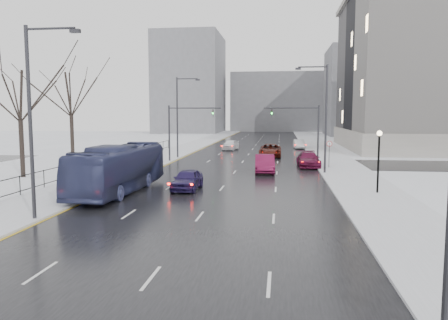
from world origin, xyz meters
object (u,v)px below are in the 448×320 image
at_px(tree_park_e, 73,165).
at_px(lamppost_r_mid, 379,152).
at_px(sedan_right_far, 308,159).
at_px(streetlight_l_far, 179,113).
at_px(mast_signal_right, 308,127).
at_px(bus, 119,168).
at_px(tree_park_d, 23,178).
at_px(sedan_right_distant, 299,144).
at_px(streetlight_l_near, 34,113).
at_px(sedan_right_cross, 270,150).
at_px(sedan_right_near, 265,164).
at_px(streetlight_r_near, 446,113).
at_px(mast_signal_left, 178,126).
at_px(sedan_center_near, 187,180).
at_px(streetlight_r_mid, 324,113).
at_px(sedan_center_far, 231,145).
at_px(no_uturn_sign, 329,146).

bearing_deg(tree_park_e, lamppost_r_mid, -25.62).
bearing_deg(tree_park_e, sedan_right_far, 2.30).
height_order(streetlight_l_far, mast_signal_right, streetlight_l_far).
bearing_deg(bus, tree_park_d, 154.80).
xyz_separation_m(streetlight_l_far, sedan_right_distant, (15.37, 16.72, -4.86)).
height_order(streetlight_l_near, streetlight_l_far, same).
bearing_deg(sedan_right_cross, sedan_right_near, -90.46).
relative_size(tree_park_d, mast_signal_right, 1.92).
relative_size(streetlight_l_near, sedan_right_distant, 2.30).
relative_size(tree_park_e, streetlight_r_near, 1.35).
relative_size(lamppost_r_mid, mast_signal_left, 0.66).
distance_m(mast_signal_right, sedan_center_near, 20.69).
distance_m(streetlight_r_mid, sedan_center_far, 27.86).
relative_size(tree_park_e, streetlight_r_mid, 1.35).
bearing_deg(tree_park_d, lamppost_r_mid, -7.91).
xyz_separation_m(streetlight_r_near, sedan_right_far, (-0.97, 35.02, -4.80)).
height_order(tree_park_e, sedan_right_cross, tree_park_e).
bearing_deg(sedan_right_near, streetlight_r_mid, -4.83).
bearing_deg(streetlight_r_mid, mast_signal_left, 152.69).
height_order(tree_park_d, mast_signal_left, mast_signal_left).
xyz_separation_m(mast_signal_right, sedan_right_cross, (-4.32, 7.20, -3.24)).
bearing_deg(sedan_right_distant, streetlight_l_near, -111.57).
height_order(streetlight_l_far, sedan_right_distant, streetlight_l_far).
relative_size(streetlight_r_near, sedan_right_cross, 1.68).
xyz_separation_m(streetlight_r_mid, no_uturn_sign, (1.03, 4.00, -3.32)).
bearing_deg(sedan_right_distant, sedan_right_near, -102.73).
xyz_separation_m(streetlight_r_near, sedan_center_near, (-10.59, 20.06, -4.82)).
xyz_separation_m(streetlight_l_near, no_uturn_sign, (17.37, 24.00, -3.32)).
height_order(streetlight_r_near, streetlight_l_far, same).
relative_size(tree_park_d, lamppost_r_mid, 2.92).
distance_m(streetlight_l_near, mast_signal_right, 32.03).
distance_m(sedan_center_near, sedan_right_near, 11.39).
xyz_separation_m(bus, sedan_right_near, (9.85, 11.59, -0.83)).
bearing_deg(mast_signal_left, bus, -89.04).
distance_m(mast_signal_left, sedan_right_cross, 13.00).
xyz_separation_m(tree_park_d, mast_signal_left, (10.47, 14.00, 4.11)).
height_order(bus, sedan_center_far, bus).
distance_m(streetlight_l_far, sedan_right_far, 17.55).
distance_m(sedan_center_far, sedan_right_distant, 11.11).
height_order(bus, sedan_right_distant, bus).
xyz_separation_m(streetlight_l_far, lamppost_r_mid, (19.17, -22.00, -2.67)).
bearing_deg(mast_signal_right, lamppost_r_mid, -78.46).
relative_size(streetlight_l_near, sedan_right_near, 1.94).
bearing_deg(tree_park_e, tree_park_d, -87.71).
distance_m(tree_park_e, sedan_center_far, 25.75).
distance_m(streetlight_l_near, sedan_right_far, 29.75).
bearing_deg(tree_park_e, no_uturn_sign, 0.00).
relative_size(tree_park_d, sedan_right_far, 2.32).
height_order(streetlight_r_mid, sedan_right_cross, streetlight_r_mid).
relative_size(mast_signal_left, sedan_right_cross, 1.09).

